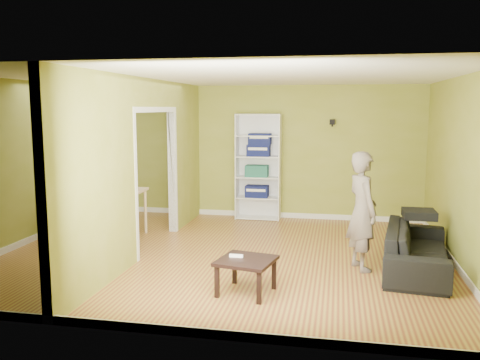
% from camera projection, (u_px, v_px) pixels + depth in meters
% --- Properties ---
extents(room_shell, '(6.50, 6.50, 6.50)m').
position_uv_depth(room_shell, '(224.00, 168.00, 7.38)').
color(room_shell, '#A88834').
rests_on(room_shell, ground).
extents(partition, '(0.22, 5.50, 2.60)m').
position_uv_depth(partition, '(146.00, 166.00, 7.60)').
color(partition, '#9DA045').
rests_on(partition, ground).
extents(wall_speaker, '(0.10, 0.10, 0.10)m').
position_uv_depth(wall_speaker, '(332.00, 122.00, 9.62)').
color(wall_speaker, black).
rests_on(wall_speaker, room_shell).
extents(sofa, '(2.12, 1.13, 0.77)m').
position_uv_depth(sofa, '(417.00, 242.00, 6.80)').
color(sofa, black).
rests_on(sofa, ground).
extents(person, '(0.84, 0.76, 1.88)m').
position_uv_depth(person, '(363.00, 201.00, 6.76)').
color(person, slate).
rests_on(person, ground).
extents(bookshelf, '(0.86, 0.38, 2.05)m').
position_uv_depth(bookshelf, '(259.00, 167.00, 9.93)').
color(bookshelf, white).
rests_on(bookshelf, ground).
extents(paper_box_navy_a, '(0.44, 0.29, 0.22)m').
position_uv_depth(paper_box_navy_a, '(257.00, 191.00, 9.95)').
color(paper_box_navy_a, navy).
rests_on(paper_box_navy_a, bookshelf).
extents(paper_box_teal, '(0.44, 0.28, 0.22)m').
position_uv_depth(paper_box_teal, '(257.00, 171.00, 9.89)').
color(paper_box_teal, '#116654').
rests_on(paper_box_teal, bookshelf).
extents(paper_box_navy_b, '(0.43, 0.28, 0.22)m').
position_uv_depth(paper_box_navy_b, '(259.00, 150.00, 9.83)').
color(paper_box_navy_b, '#314D84').
rests_on(paper_box_navy_b, bookshelf).
extents(paper_box_navy_c, '(0.42, 0.28, 0.22)m').
position_uv_depth(paper_box_navy_c, '(260.00, 139.00, 9.80)').
color(paper_box_navy_c, navy).
rests_on(paper_box_navy_c, bookshelf).
extents(coffee_table, '(0.62, 0.62, 0.41)m').
position_uv_depth(coffee_table, '(246.00, 264.00, 5.94)').
color(coffee_table, black).
rests_on(coffee_table, ground).
extents(game_controller, '(0.16, 0.04, 0.03)m').
position_uv_depth(game_controller, '(236.00, 256.00, 6.01)').
color(game_controller, white).
rests_on(game_controller, coffee_table).
extents(dining_table, '(1.28, 0.85, 0.80)m').
position_uv_depth(dining_table, '(104.00, 195.00, 8.50)').
color(dining_table, tan).
rests_on(dining_table, ground).
extents(chair_left, '(0.53, 0.53, 0.90)m').
position_uv_depth(chair_left, '(66.00, 209.00, 8.66)').
color(chair_left, tan).
rests_on(chair_left, ground).
extents(chair_near, '(0.48, 0.48, 0.93)m').
position_uv_depth(chair_near, '(90.00, 217.00, 7.95)').
color(chair_near, tan).
rests_on(chair_near, ground).
extents(chair_far, '(0.50, 0.50, 1.04)m').
position_uv_depth(chair_far, '(122.00, 201.00, 9.05)').
color(chair_far, tan).
rests_on(chair_far, ground).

